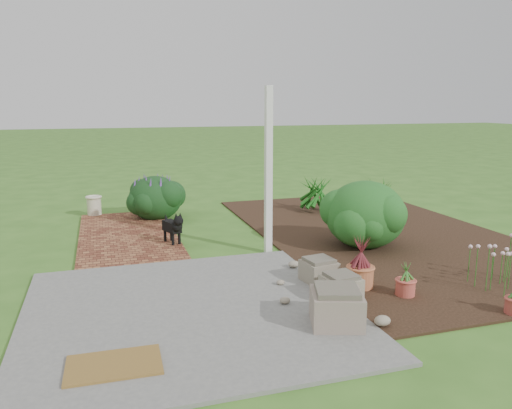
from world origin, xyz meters
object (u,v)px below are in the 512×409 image
object	(u,v)px
black_dog	(173,226)
cream_ceramic_urn	(94,206)
evergreen_shrub	(365,213)
stone_trough_near	(336,308)

from	to	relation	value
black_dog	cream_ceramic_urn	size ratio (longest dim) A/B	1.47
cream_ceramic_urn	evergreen_shrub	xyz separation A→B (m)	(4.10, -3.56, 0.34)
stone_trough_near	cream_ceramic_urn	xyz separation A→B (m)	(-2.37, 6.05, 0.02)
cream_ceramic_urn	stone_trough_near	bearing A→B (deg)	-68.58
stone_trough_near	evergreen_shrub	xyz separation A→B (m)	(1.73, 2.50, 0.35)
cream_ceramic_urn	evergreen_shrub	world-z (taller)	evergreen_shrub
black_dog	evergreen_shrub	xyz separation A→B (m)	(2.88, -0.98, 0.24)
stone_trough_near	evergreen_shrub	bearing A→B (deg)	55.35
stone_trough_near	evergreen_shrub	size ratio (longest dim) A/B	0.40
black_dog	cream_ceramic_urn	xyz separation A→B (m)	(-1.22, 2.58, -0.10)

